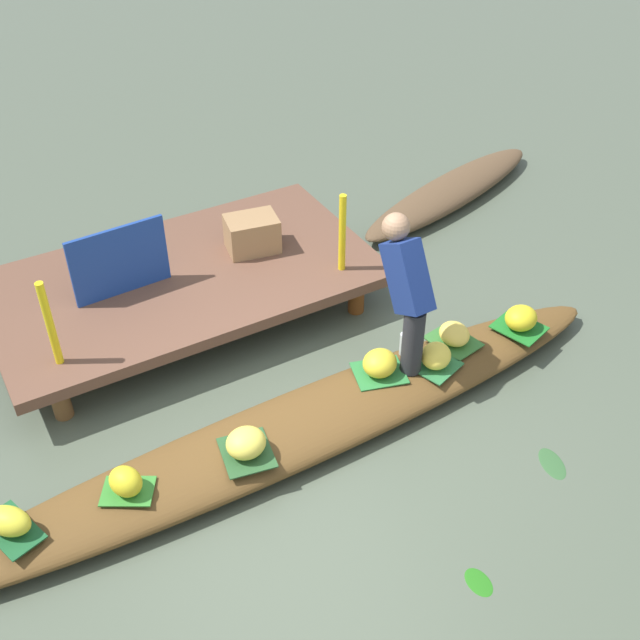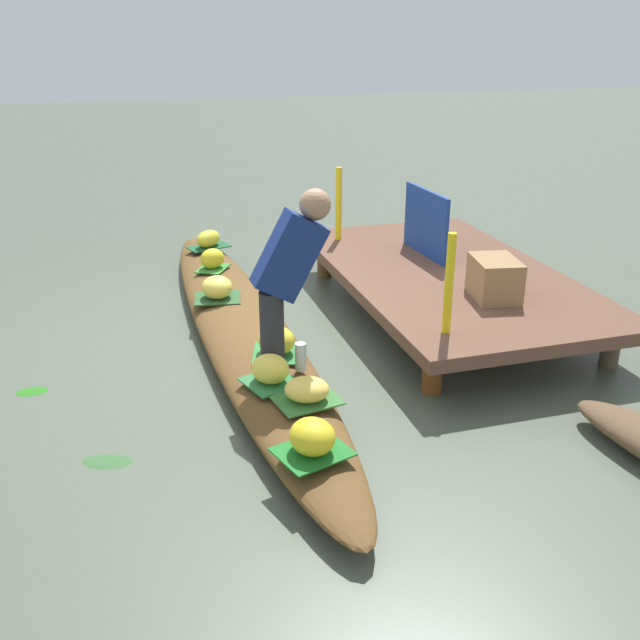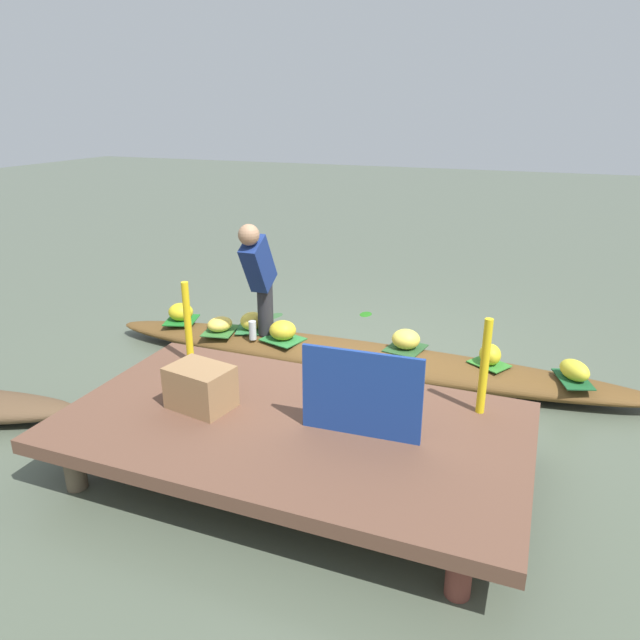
{
  "view_description": "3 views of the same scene",
  "coord_description": "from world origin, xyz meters",
  "px_view_note": "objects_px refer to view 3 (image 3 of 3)",
  "views": [
    {
      "loc": [
        -1.81,
        -3.46,
        4.17
      ],
      "look_at": [
        0.48,
        0.51,
        0.56
      ],
      "focal_mm": 44.07,
      "sensor_mm": 36.0,
      "label": 1
    },
    {
      "loc": [
        5.21,
        -0.92,
        2.37
      ],
      "look_at": [
        0.48,
        0.49,
        0.34
      ],
      "focal_mm": 40.52,
      "sensor_mm": 36.0,
      "label": 2
    },
    {
      "loc": [
        -1.59,
        5.07,
        2.45
      ],
      "look_at": [
        0.27,
        0.29,
        0.57
      ],
      "focal_mm": 33.01,
      "sensor_mm": 36.0,
      "label": 3
    }
  ],
  "objects_px": {
    "banana_bunch_4": "(490,354)",
    "banana_bunch_2": "(181,312)",
    "vendor_person": "(259,273)",
    "banana_bunch_5": "(575,370)",
    "market_banner": "(361,394)",
    "produce_crate": "(201,387)",
    "banana_bunch_3": "(220,324)",
    "water_bottle": "(253,330)",
    "banana_bunch_0": "(252,321)",
    "banana_bunch_6": "(406,339)",
    "vendor_boat": "(356,358)",
    "banana_bunch_1": "(283,330)"
  },
  "relations": [
    {
      "from": "banana_bunch_4",
      "to": "banana_bunch_2",
      "type": "bearing_deg",
      "value": 0.56
    },
    {
      "from": "vendor_person",
      "to": "banana_bunch_5",
      "type": "bearing_deg",
      "value": -177.85
    },
    {
      "from": "banana_bunch_5",
      "to": "market_banner",
      "type": "bearing_deg",
      "value": 52.85
    },
    {
      "from": "vendor_boat",
      "to": "banana_bunch_6",
      "type": "height_order",
      "value": "banana_bunch_6"
    },
    {
      "from": "banana_bunch_3",
      "to": "banana_bunch_6",
      "type": "height_order",
      "value": "banana_bunch_6"
    },
    {
      "from": "banana_bunch_1",
      "to": "water_bottle",
      "type": "xyz_separation_m",
      "value": [
        0.29,
        0.1,
        -0.01
      ]
    },
    {
      "from": "banana_bunch_3",
      "to": "water_bottle",
      "type": "distance_m",
      "value": 0.43
    },
    {
      "from": "vendor_boat",
      "to": "water_bottle",
      "type": "distance_m",
      "value": 1.08
    },
    {
      "from": "banana_bunch_0",
      "to": "water_bottle",
      "type": "bearing_deg",
      "value": 118.07
    },
    {
      "from": "banana_bunch_5",
      "to": "banana_bunch_6",
      "type": "bearing_deg",
      "value": -5.67
    },
    {
      "from": "market_banner",
      "to": "banana_bunch_2",
      "type": "bearing_deg",
      "value": -37.41
    },
    {
      "from": "banana_bunch_0",
      "to": "produce_crate",
      "type": "distance_m",
      "value": 2.0
    },
    {
      "from": "vendor_boat",
      "to": "banana_bunch_5",
      "type": "distance_m",
      "value": 1.97
    },
    {
      "from": "banana_bunch_6",
      "to": "vendor_person",
      "type": "bearing_deg",
      "value": 10.3
    },
    {
      "from": "banana_bunch_1",
      "to": "banana_bunch_5",
      "type": "relative_size",
      "value": 0.91
    },
    {
      "from": "banana_bunch_6",
      "to": "water_bottle",
      "type": "xyz_separation_m",
      "value": [
        1.49,
        0.32,
        -0.0
      ]
    },
    {
      "from": "market_banner",
      "to": "banana_bunch_1",
      "type": "bearing_deg",
      "value": -54.36
    },
    {
      "from": "vendor_person",
      "to": "produce_crate",
      "type": "xyz_separation_m",
      "value": [
        -0.4,
        1.73,
        -0.36
      ]
    },
    {
      "from": "banana_bunch_4",
      "to": "vendor_boat",
      "type": "bearing_deg",
      "value": 1.96
    },
    {
      "from": "banana_bunch_2",
      "to": "market_banner",
      "type": "relative_size",
      "value": 0.34
    },
    {
      "from": "banana_bunch_1",
      "to": "vendor_person",
      "type": "distance_m",
      "value": 0.62
    },
    {
      "from": "banana_bunch_1",
      "to": "produce_crate",
      "type": "relative_size",
      "value": 0.61
    },
    {
      "from": "banana_bunch_6",
      "to": "market_banner",
      "type": "height_order",
      "value": "market_banner"
    },
    {
      "from": "water_bottle",
      "to": "banana_bunch_0",
      "type": "bearing_deg",
      "value": -61.93
    },
    {
      "from": "banana_bunch_6",
      "to": "vendor_person",
      "type": "distance_m",
      "value": 1.57
    },
    {
      "from": "banana_bunch_4",
      "to": "water_bottle",
      "type": "distance_m",
      "value": 2.3
    },
    {
      "from": "vendor_boat",
      "to": "market_banner",
      "type": "bearing_deg",
      "value": 107.55
    },
    {
      "from": "banana_bunch_2",
      "to": "banana_bunch_6",
      "type": "xyz_separation_m",
      "value": [
        -2.48,
        -0.12,
        -0.0
      ]
    },
    {
      "from": "banana_bunch_6",
      "to": "banana_bunch_0",
      "type": "bearing_deg",
      "value": 2.97
    },
    {
      "from": "banana_bunch_6",
      "to": "produce_crate",
      "type": "distance_m",
      "value": 2.25
    },
    {
      "from": "banana_bunch_0",
      "to": "banana_bunch_2",
      "type": "height_order",
      "value": "banana_bunch_2"
    },
    {
      "from": "vendor_boat",
      "to": "banana_bunch_1",
      "type": "height_order",
      "value": "banana_bunch_1"
    },
    {
      "from": "banana_bunch_4",
      "to": "water_bottle",
      "type": "height_order",
      "value": "banana_bunch_4"
    },
    {
      "from": "water_bottle",
      "to": "banana_bunch_5",
      "type": "bearing_deg",
      "value": -176.79
    },
    {
      "from": "banana_bunch_0",
      "to": "vendor_person",
      "type": "height_order",
      "value": "vendor_person"
    },
    {
      "from": "banana_bunch_2",
      "to": "water_bottle",
      "type": "xyz_separation_m",
      "value": [
        -0.98,
        0.2,
        -0.0
      ]
    },
    {
      "from": "banana_bunch_4",
      "to": "water_bottle",
      "type": "xyz_separation_m",
      "value": [
        2.29,
        0.23,
        -0.0
      ]
    },
    {
      "from": "vendor_boat",
      "to": "produce_crate",
      "type": "bearing_deg",
      "value": 71.81
    },
    {
      "from": "banana_bunch_6",
      "to": "market_banner",
      "type": "bearing_deg",
      "value": 94.49
    },
    {
      "from": "banana_bunch_0",
      "to": "banana_bunch_2",
      "type": "relative_size",
      "value": 0.94
    },
    {
      "from": "banana_bunch_2",
      "to": "banana_bunch_4",
      "type": "bearing_deg",
      "value": -179.44
    },
    {
      "from": "banana_bunch_3",
      "to": "market_banner",
      "type": "xyz_separation_m",
      "value": [
        -2.07,
        1.69,
        0.39
      ]
    },
    {
      "from": "vendor_boat",
      "to": "banana_bunch_2",
      "type": "relative_size",
      "value": 20.38
    },
    {
      "from": "banana_bunch_0",
      "to": "water_bottle",
      "type": "height_order",
      "value": "same"
    },
    {
      "from": "banana_bunch_3",
      "to": "produce_crate",
      "type": "height_order",
      "value": "produce_crate"
    },
    {
      "from": "banana_bunch_4",
      "to": "vendor_person",
      "type": "bearing_deg",
      "value": 4.53
    },
    {
      "from": "banana_bunch_1",
      "to": "water_bottle",
      "type": "relative_size",
      "value": 1.4
    },
    {
      "from": "vendor_boat",
      "to": "banana_bunch_5",
      "type": "relative_size",
      "value": 18.42
    },
    {
      "from": "vendor_boat",
      "to": "banana_bunch_6",
      "type": "xyz_separation_m",
      "value": [
        -0.46,
        -0.13,
        0.22
      ]
    },
    {
      "from": "banana_bunch_3",
      "to": "vendor_person",
      "type": "xyz_separation_m",
      "value": [
        -0.49,
        0.02,
        0.61
      ]
    }
  ]
}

